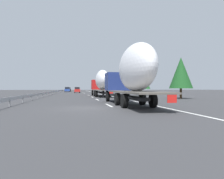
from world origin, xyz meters
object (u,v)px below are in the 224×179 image
truck_trailing (131,73)px  road_sign (101,85)px  car_blue_sedan (67,90)px  car_silver_hatch (76,89)px  truck_lead (101,82)px  car_red_compact (77,90)px  car_black_suv (69,89)px

truck_trailing → road_sign: truck_trailing is taller
car_blue_sedan → car_silver_hatch: car_blue_sedan is taller
truck_lead → road_sign: truck_lead is taller
car_red_compact → car_black_suv: 26.73m
car_black_suv → road_sign: road_sign is taller
truck_trailing → truck_lead: bearing=-0.0°
road_sign → car_red_compact: bearing=53.6°
truck_trailing → car_red_compact: truck_trailing is taller
truck_lead → car_black_suv: truck_lead is taller
car_blue_sedan → road_sign: size_ratio=1.30×
car_blue_sedan → car_silver_hatch: (27.52, -3.64, -0.01)m
truck_lead → truck_trailing: (-19.06, 0.00, 0.14)m
truck_trailing → road_sign: bearing=-4.1°
car_silver_hatch → road_sign: bearing=-171.8°
car_red_compact → road_sign: bearing=-126.4°
truck_lead → car_blue_sedan: bearing=9.6°
car_red_compact → car_silver_hatch: 41.47m
truck_lead → truck_trailing: size_ratio=1.00×
truck_lead → car_blue_sedan: size_ratio=3.13×
truck_lead → car_black_suv: bearing=7.3°
car_blue_sedan → truck_lead: bearing=-170.4°
car_silver_hatch → road_sign: size_ratio=1.25×
car_silver_hatch → truck_trailing: bearing=-177.7°
truck_trailing → road_sign: (43.21, -3.10, -0.33)m
car_blue_sedan → car_red_compact: bearing=-165.9°
car_black_suv → car_silver_hatch: bearing=-13.3°
car_silver_hatch → car_black_suv: 15.37m
truck_trailing → car_red_compact: size_ratio=3.43×
truck_trailing → car_blue_sedan: truck_trailing is taller
truck_lead → car_silver_hatch: truck_lead is taller
truck_lead → truck_trailing: 19.06m
truck_trailing → car_black_suv: 75.17m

